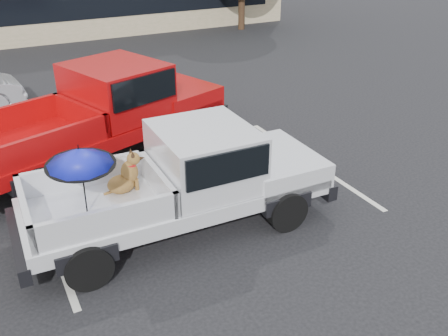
{
  "coord_description": "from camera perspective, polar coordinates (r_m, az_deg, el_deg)",
  "views": [
    {
      "loc": [
        -3.66,
        -6.41,
        5.2
      ],
      "look_at": [
        -0.13,
        0.37,
        1.3
      ],
      "focal_mm": 40.0,
      "sensor_mm": 36.0,
      "label": 1
    }
  ],
  "objects": [
    {
      "name": "ground",
      "position": [
        9.03,
        1.82,
        -8.15
      ],
      "size": [
        90.0,
        90.0,
        0.0
      ],
      "primitive_type": "plane",
      "color": "black",
      "rests_on": "ground"
    },
    {
      "name": "stripe_left",
      "position": [
        9.91,
        -19.58,
        -6.38
      ],
      "size": [
        0.12,
        5.0,
        0.01
      ],
      "primitive_type": "cube",
      "color": "silver",
      "rests_on": "ground"
    },
    {
      "name": "stripe_right",
      "position": [
        11.92,
        9.76,
        0.75
      ],
      "size": [
        0.12,
        5.0,
        0.01
      ],
      "primitive_type": "cube",
      "color": "silver",
      "rests_on": "ground"
    },
    {
      "name": "silver_pickup",
      "position": [
        8.95,
        -3.63,
        -0.66
      ],
      "size": [
        5.73,
        2.2,
        2.06
      ],
      "rotation": [
        0.0,
        0.0,
        -0.02
      ],
      "color": "black",
      "rests_on": "ground"
    },
    {
      "name": "red_pickup",
      "position": [
        12.09,
        -12.75,
        6.89
      ],
      "size": [
        6.89,
        4.29,
        2.15
      ],
      "rotation": [
        0.0,
        0.0,
        0.34
      ],
      "color": "black",
      "rests_on": "ground"
    }
  ]
}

